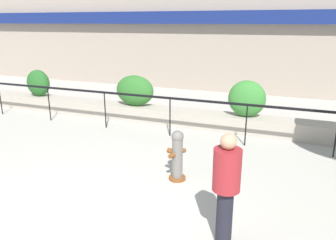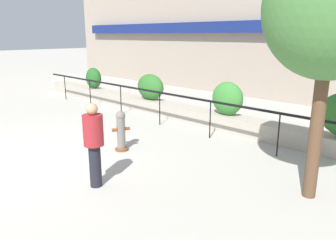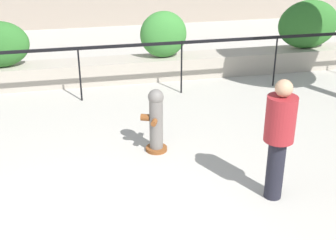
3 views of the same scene
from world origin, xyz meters
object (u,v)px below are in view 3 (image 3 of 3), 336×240
hedge_bush_3 (308,24)px  fire_hydrant (156,120)px  hedge_bush_2 (163,34)px  pedestrian (279,133)px

hedge_bush_3 → fire_hydrant: bearing=-141.2°
hedge_bush_2 → hedge_bush_3: 3.62m
pedestrian → hedge_bush_2: bearing=95.1°
hedge_bush_2 → hedge_bush_3: hedge_bush_3 is taller
hedge_bush_2 → hedge_bush_3: bearing=0.0°
hedge_bush_2 → pedestrian: (0.47, -5.29, -0.05)m
hedge_bush_2 → fire_hydrant: 3.74m
hedge_bush_2 → fire_hydrant: hedge_bush_2 is taller
hedge_bush_3 → fire_hydrant: 5.77m
fire_hydrant → pedestrian: pedestrian is taller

